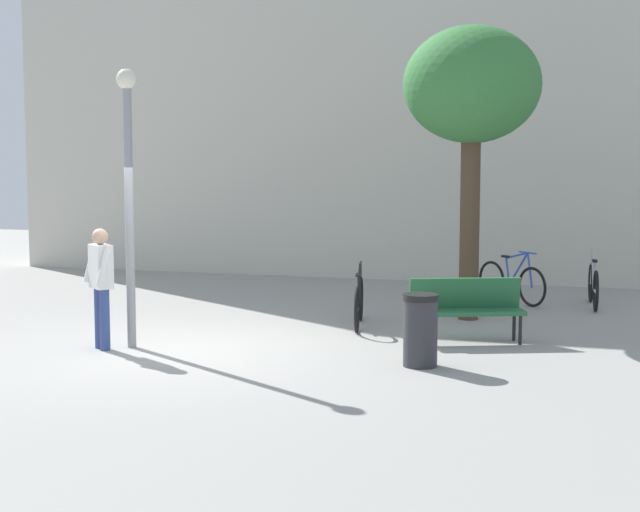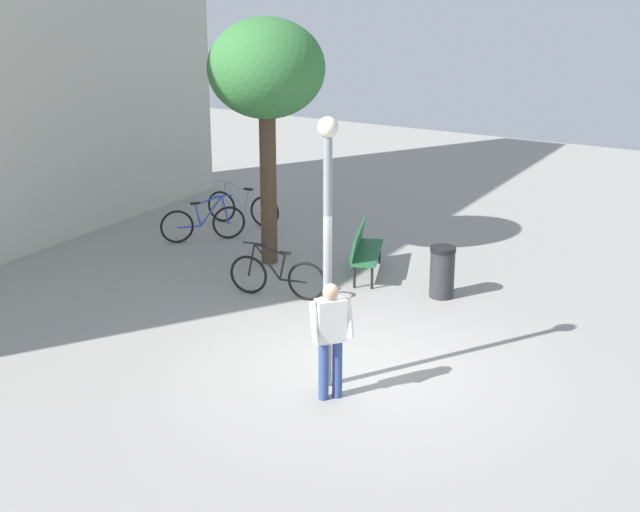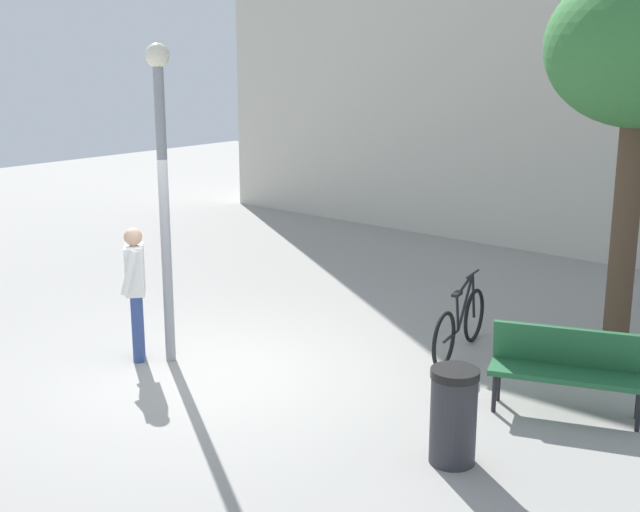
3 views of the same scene
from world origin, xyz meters
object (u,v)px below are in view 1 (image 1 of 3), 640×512
park_bench (466,304)px  bicycle_black (359,302)px  trash_bin (420,330)px  person_by_lamppost (101,280)px  bicycle_blue (512,282)px  lamppost (129,179)px  bicycle_silver (593,285)px  plaza_tree (472,89)px

park_bench → bicycle_black: bicycle_black is taller
trash_bin → person_by_lamppost: bearing=-177.5°
bicycle_black → bicycle_blue: bearing=56.6°
trash_bin → lamppost: bearing=179.4°
bicycle_silver → park_bench: bearing=-113.5°
lamppost → bicycle_blue: 7.57m
bicycle_silver → bicycle_black: 4.66m
lamppost → bicycle_black: size_ratio=2.14×
plaza_tree → bicycle_black: bearing=-143.5°
person_by_lamppost → park_bench: 5.13m
lamppost → trash_bin: bearing=-0.6°
plaza_tree → bicycle_silver: (1.93, 1.95, -3.33)m
bicycle_blue → park_bench: bearing=-94.0°
lamppost → bicycle_blue: lamppost is taller
person_by_lamppost → lamppost: bearing=35.4°
bicycle_silver → trash_bin: 5.99m
park_bench → bicycle_blue: bicycle_blue is taller
person_by_lamppost → park_bench: size_ratio=1.00×
lamppost → park_bench: 5.05m
lamppost → trash_bin: (4.07, -0.04, -1.88)m
bicycle_blue → trash_bin: size_ratio=1.45×
bicycle_blue → bicycle_silver: bearing=-1.0°
lamppost → person_by_lamppost: bearing=-144.6°
bicycle_silver → bicycle_black: bearing=-138.4°
lamppost → bicycle_silver: lamppost is taller
lamppost → person_by_lamppost: 1.43m
park_bench → bicycle_blue: (0.27, 3.92, -0.16)m
park_bench → bicycle_silver: bicycle_silver is taller
trash_bin → park_bench: bearing=79.0°
park_bench → bicycle_blue: bearing=86.0°
park_bench → plaza_tree: bearing=96.9°
person_by_lamppost → plaza_tree: bearing=40.7°
plaza_tree → bicycle_silver: size_ratio=2.61×
plaza_tree → park_bench: bearing=-83.1°
person_by_lamppost → trash_bin: 4.43m
person_by_lamppost → park_bench: bearing=22.1°
plaza_tree → trash_bin: 4.91m
person_by_lamppost → bicycle_silver: (6.44, 5.82, -0.58)m
bicycle_silver → trash_bin: bearing=-109.9°
person_by_lamppost → bicycle_silver: person_by_lamppost is taller
bicycle_black → trash_bin: size_ratio=1.93×
person_by_lamppost → bicycle_black: person_by_lamppost is taller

